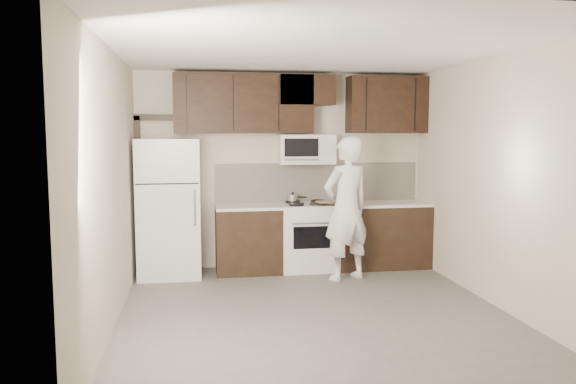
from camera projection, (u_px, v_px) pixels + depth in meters
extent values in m
plane|color=#575452|center=(315.00, 315.00, 5.80)|extent=(4.50, 4.50, 0.00)
plane|color=#BEB4A1|center=(282.00, 170.00, 7.86)|extent=(4.00, 0.00, 4.00)
plane|color=white|center=(317.00, 49.00, 5.51)|extent=(4.50, 4.50, 0.00)
cube|color=black|center=(248.00, 240.00, 7.58)|extent=(0.87, 0.62, 0.87)
cube|color=black|center=(380.00, 236.00, 7.87)|extent=(1.32, 0.62, 0.87)
cube|color=silver|center=(248.00, 207.00, 7.53)|extent=(0.87, 0.64, 0.04)
cube|color=silver|center=(381.00, 204.00, 7.82)|extent=(1.32, 0.64, 0.04)
cube|color=silver|center=(307.00, 237.00, 7.71)|extent=(0.76, 0.62, 0.89)
cube|color=silver|center=(308.00, 205.00, 7.66)|extent=(0.76, 0.62, 0.02)
cube|color=black|center=(312.00, 238.00, 7.40)|extent=(0.50, 0.01, 0.30)
cylinder|color=silver|center=(313.00, 223.00, 7.34)|extent=(0.55, 0.02, 0.02)
cylinder|color=black|center=(296.00, 204.00, 7.48)|extent=(0.20, 0.20, 0.03)
cylinder|color=black|center=(323.00, 204.00, 7.54)|extent=(0.20, 0.20, 0.03)
cylinder|color=black|center=(293.00, 202.00, 7.77)|extent=(0.20, 0.20, 0.03)
cylinder|color=black|center=(318.00, 201.00, 7.83)|extent=(0.20, 0.20, 0.03)
cube|color=beige|center=(317.00, 182.00, 7.95)|extent=(2.90, 0.02, 0.54)
cube|color=black|center=(244.00, 104.00, 7.51)|extent=(1.85, 0.35, 0.78)
cube|color=black|center=(387.00, 105.00, 7.83)|extent=(1.10, 0.35, 0.78)
cube|color=black|center=(306.00, 90.00, 7.62)|extent=(0.76, 0.35, 0.40)
cube|color=silver|center=(306.00, 149.00, 7.69)|extent=(0.76, 0.38, 0.40)
cube|color=black|center=(301.00, 148.00, 7.48)|extent=(0.46, 0.01, 0.24)
cube|color=silver|center=(328.00, 147.00, 7.54)|extent=(0.18, 0.01, 0.24)
cylinder|color=silver|center=(302.00, 160.00, 7.48)|extent=(0.46, 0.02, 0.02)
cube|color=silver|center=(169.00, 208.00, 7.31)|extent=(0.80, 0.72, 1.80)
cube|color=black|center=(167.00, 184.00, 6.92)|extent=(0.77, 0.01, 0.02)
cylinder|color=silver|center=(195.00, 208.00, 6.98)|extent=(0.03, 0.03, 0.45)
cube|color=black|center=(139.00, 194.00, 7.54)|extent=(0.08, 0.08, 2.10)
cube|color=black|center=(153.00, 117.00, 7.47)|extent=(0.50, 0.08, 0.08)
cylinder|color=silver|center=(293.00, 198.00, 7.77)|extent=(0.16, 0.16, 0.12)
sphere|color=black|center=(293.00, 193.00, 7.76)|extent=(0.03, 0.03, 0.03)
cylinder|color=black|center=(301.00, 197.00, 7.76)|extent=(0.15, 0.05, 0.02)
cube|color=black|center=(325.00, 204.00, 7.60)|extent=(0.47, 0.40, 0.02)
cylinder|color=tan|center=(325.00, 202.00, 7.60)|extent=(0.33, 0.33, 0.02)
imported|color=silver|center=(346.00, 209.00, 7.12)|extent=(0.79, 0.66, 1.84)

